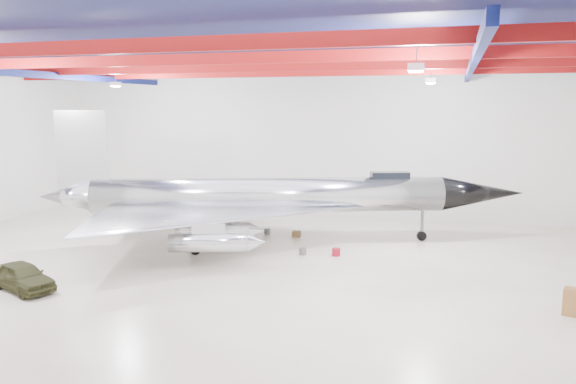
% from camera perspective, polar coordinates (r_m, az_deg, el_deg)
% --- Properties ---
extents(floor, '(40.00, 40.00, 0.00)m').
position_cam_1_polar(floor, '(30.07, -6.54, -7.38)').
color(floor, '#C0B198').
rests_on(floor, ground).
extents(wall_back, '(40.00, 0.00, 40.00)m').
position_cam_1_polar(wall_back, '(43.15, 1.16, 5.07)').
color(wall_back, silver).
rests_on(wall_back, floor).
extents(ceiling, '(40.00, 40.00, 0.00)m').
position_cam_1_polar(ceiling, '(28.97, -6.93, 13.99)').
color(ceiling, '#0A0F38').
rests_on(ceiling, wall_back).
extents(ceiling_structure, '(39.50, 29.50, 1.08)m').
position_cam_1_polar(ceiling_structure, '(28.92, -6.91, 12.65)').
color(ceiling_structure, maroon).
rests_on(ceiling_structure, ceiling).
extents(jet_aircraft, '(28.52, 21.48, 8.06)m').
position_cam_1_polar(jet_aircraft, '(34.08, -2.02, -0.82)').
color(jet_aircraft, silver).
rests_on(jet_aircraft, floor).
extents(jeep, '(4.09, 2.81, 1.29)m').
position_cam_1_polar(jeep, '(28.55, -25.35, -7.75)').
color(jeep, '#323219').
rests_on(jeep, floor).
extents(crate_ply, '(0.47, 0.39, 0.31)m').
position_cam_1_polar(crate_ply, '(33.74, -9.72, -5.37)').
color(crate_ply, olive).
rests_on(crate_ply, floor).
extents(toolbox_red, '(0.48, 0.42, 0.29)m').
position_cam_1_polar(toolbox_red, '(37.89, -6.94, -3.73)').
color(toolbox_red, maroon).
rests_on(toolbox_red, floor).
extents(engine_drum, '(0.44, 0.44, 0.37)m').
position_cam_1_polar(engine_drum, '(31.83, 1.51, -6.06)').
color(engine_drum, '#59595B').
rests_on(engine_drum, floor).
extents(parts_bin, '(0.56, 0.47, 0.37)m').
position_cam_1_polar(parts_bin, '(35.99, 0.87, -4.29)').
color(parts_bin, olive).
rests_on(parts_bin, floor).
extents(crate_small, '(0.47, 0.41, 0.29)m').
position_cam_1_polar(crate_small, '(39.31, -9.22, -3.32)').
color(crate_small, '#59595B').
rests_on(crate_small, floor).
extents(tool_chest, '(0.54, 0.54, 0.42)m').
position_cam_1_polar(tool_chest, '(31.70, 4.92, -6.10)').
color(tool_chest, maroon).
rests_on(tool_chest, floor).
extents(spares_box, '(0.52, 0.52, 0.37)m').
position_cam_1_polar(spares_box, '(36.81, -2.12, -3.98)').
color(spares_box, '#59595B').
rests_on(spares_box, floor).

